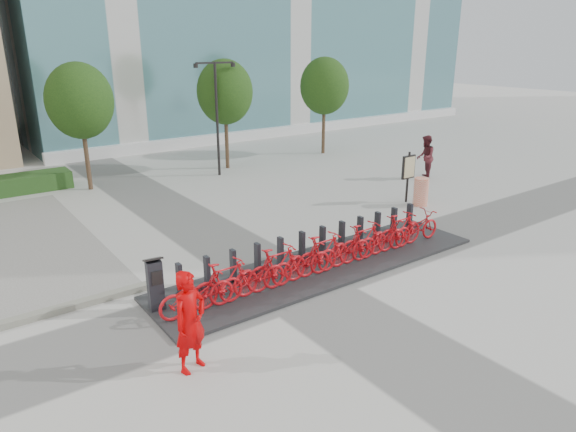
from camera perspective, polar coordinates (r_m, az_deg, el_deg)
ground at (r=13.03m, az=0.32°, el=-7.56°), size 120.00×120.00×0.00m
tree_1 at (r=22.20m, az=-22.14°, el=11.74°), size 2.60×2.60×5.10m
tree_2 at (r=24.60m, az=-7.03°, el=13.49°), size 2.60×2.60×5.10m
tree_3 at (r=28.01m, az=4.07°, el=14.20°), size 2.60×2.60×5.10m
streetlamp at (r=23.30m, az=-7.95°, el=12.04°), size 2.00×0.20×5.00m
dock_pad at (r=13.95m, az=3.91°, el=-5.57°), size 9.60×2.40×0.08m
dock_rail_posts at (r=14.14m, az=2.91°, el=-3.16°), size 8.02×0.50×0.85m
bike_0 at (r=11.55m, az=-10.10°, el=-8.42°), size 1.80×0.63×0.95m
bike_1 at (r=11.82m, az=-6.96°, el=-7.33°), size 1.75×0.49×1.05m
bike_2 at (r=12.17m, az=-3.98°, el=-6.71°), size 1.80×0.63×0.95m
bike_3 at (r=12.50m, az=-1.18°, el=-5.68°), size 1.75×0.49×1.05m
bike_4 at (r=12.91m, az=1.46°, el=-5.11°), size 1.80×0.63×0.95m
bike_5 at (r=13.30m, az=3.93°, el=-4.16°), size 1.75×0.49×1.05m
bike_6 at (r=13.77m, az=6.24°, el=-3.66°), size 1.80×0.63×0.95m
bike_7 at (r=14.21m, az=8.41°, el=-2.80°), size 1.75×0.49×1.05m
bike_8 at (r=14.71m, az=10.42°, el=-2.37°), size 1.80×0.63×0.95m
bike_9 at (r=15.20m, az=12.32°, el=-1.60°), size 1.75×0.49×1.05m
bike_10 at (r=15.73m, az=14.07°, el=-1.23°), size 1.80×0.63×0.95m
kiosk at (r=11.84m, az=-14.54°, el=-7.30°), size 0.43×0.38×1.28m
worker_red at (r=9.63m, az=-10.83°, el=-11.44°), size 0.83×0.68×1.97m
pedestrian at (r=23.62m, az=15.01°, el=6.34°), size 1.19×1.15×1.93m
construction_barrel at (r=19.65m, az=14.55°, el=2.62°), size 0.55×0.55×1.04m
map_sign at (r=19.75m, az=13.24°, el=5.09°), size 0.63×0.11×1.94m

